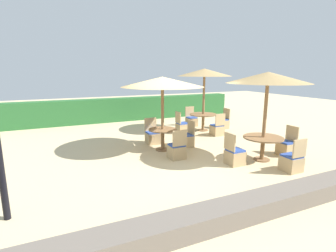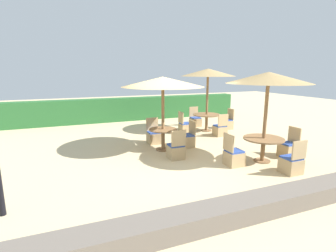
{
  "view_description": "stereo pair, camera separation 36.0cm",
  "coord_description": "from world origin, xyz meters",
  "px_view_note": "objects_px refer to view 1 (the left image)",
  "views": [
    {
      "loc": [
        -3.41,
        -6.86,
        2.66
      ],
      "look_at": [
        0.0,
        0.6,
        0.9
      ],
      "focal_mm": 28.0,
      "sensor_mm": 36.0,
      "label": 1
    },
    {
      "loc": [
        -3.08,
        -7.0,
        2.66
      ],
      "look_at": [
        0.0,
        0.6,
        0.9
      ],
      "focal_mm": 28.0,
      "sensor_mm": 36.0,
      "label": 2
    }
  ],
  "objects_px": {
    "patio_chair_back_right_west": "(182,127)",
    "patio_chair_back_right_north": "(191,121)",
    "patio_chair_center_east": "(186,139)",
    "patio_chair_front_right_east": "(287,147)",
    "patio_chair_center_north": "(152,137)",
    "parasol_front_right": "(268,78)",
    "round_table_center": "(163,134)",
    "patio_chair_front_right_south": "(292,162)",
    "patio_chair_center_south": "(177,150)",
    "parasol_back_right": "(204,73)",
    "round_table_back_right": "(203,117)",
    "round_table_front_right": "(263,141)",
    "patio_chair_back_right_south": "(217,129)",
    "patio_chair_front_right_west": "(234,156)",
    "patio_chair_back_right_east": "(223,123)",
    "parasol_center": "(162,82)"
  },
  "relations": [
    {
      "from": "parasol_front_right",
      "to": "parasol_back_right",
      "type": "bearing_deg",
      "value": 83.16
    },
    {
      "from": "patio_chair_center_south",
      "to": "patio_chair_back_right_east",
      "type": "bearing_deg",
      "value": 37.29
    },
    {
      "from": "round_table_back_right",
      "to": "patio_chair_front_right_south",
      "type": "height_order",
      "value": "patio_chair_front_right_south"
    },
    {
      "from": "round_table_front_right",
      "to": "patio_chair_front_right_south",
      "type": "relative_size",
      "value": 1.25
    },
    {
      "from": "patio_chair_front_right_east",
      "to": "patio_chair_center_south",
      "type": "bearing_deg",
      "value": 71.16
    },
    {
      "from": "round_table_back_right",
      "to": "parasol_front_right",
      "type": "height_order",
      "value": "parasol_front_right"
    },
    {
      "from": "round_table_center",
      "to": "patio_chair_center_south",
      "type": "distance_m",
      "value": 1.03
    },
    {
      "from": "round_table_front_right",
      "to": "patio_chair_front_right_south",
      "type": "height_order",
      "value": "patio_chair_front_right_south"
    },
    {
      "from": "round_table_back_right",
      "to": "parasol_front_right",
      "type": "xyz_separation_m",
      "value": [
        -0.49,
        -4.12,
        1.82
      ]
    },
    {
      "from": "parasol_back_right",
      "to": "parasol_front_right",
      "type": "bearing_deg",
      "value": -96.84
    },
    {
      "from": "patio_chair_center_east",
      "to": "patio_chair_front_right_east",
      "type": "distance_m",
      "value": 3.27
    },
    {
      "from": "patio_chair_center_north",
      "to": "parasol_front_right",
      "type": "relative_size",
      "value": 0.36
    },
    {
      "from": "parasol_center",
      "to": "round_table_front_right",
      "type": "distance_m",
      "value": 3.6
    },
    {
      "from": "patio_chair_back_right_south",
      "to": "patio_chair_back_right_north",
      "type": "bearing_deg",
      "value": 92.18
    },
    {
      "from": "patio_chair_front_right_south",
      "to": "parasol_back_right",
      "type": "bearing_deg",
      "value": 85.09
    },
    {
      "from": "round_table_back_right",
      "to": "patio_chair_center_east",
      "type": "bearing_deg",
      "value": -134.59
    },
    {
      "from": "parasol_center",
      "to": "patio_chair_center_south",
      "type": "height_order",
      "value": "parasol_center"
    },
    {
      "from": "patio_chair_front_right_east",
      "to": "patio_chair_front_right_west",
      "type": "distance_m",
      "value": 2.06
    },
    {
      "from": "patio_chair_back_right_west",
      "to": "patio_chair_back_right_south",
      "type": "bearing_deg",
      "value": 48.79
    },
    {
      "from": "patio_chair_back_right_south",
      "to": "patio_chair_center_north",
      "type": "bearing_deg",
      "value": -179.02
    },
    {
      "from": "patio_chair_center_east",
      "to": "patio_chair_back_right_south",
      "type": "bearing_deg",
      "value": -65.07
    },
    {
      "from": "round_table_back_right",
      "to": "patio_chair_front_right_west",
      "type": "bearing_deg",
      "value": -110.14
    },
    {
      "from": "round_table_back_right",
      "to": "patio_chair_front_right_east",
      "type": "bearing_deg",
      "value": -82.19
    },
    {
      "from": "patio_chair_back_right_west",
      "to": "patio_chair_back_right_north",
      "type": "xyz_separation_m",
      "value": [
        1.05,
        1.04,
        0.0
      ]
    },
    {
      "from": "patio_chair_center_south",
      "to": "patio_chair_front_right_west",
      "type": "bearing_deg",
      "value": -41.82
    },
    {
      "from": "patio_chair_back_right_south",
      "to": "patio_chair_back_right_north",
      "type": "relative_size",
      "value": 1.0
    },
    {
      "from": "patio_chair_back_right_north",
      "to": "patio_chair_front_right_east",
      "type": "bearing_deg",
      "value": 96.54
    },
    {
      "from": "round_table_back_right",
      "to": "parasol_front_right",
      "type": "distance_m",
      "value": 4.53
    },
    {
      "from": "patio_chair_front_right_east",
      "to": "patio_chair_back_right_south",
      "type": "bearing_deg",
      "value": 9.39
    },
    {
      "from": "patio_chair_back_right_south",
      "to": "patio_chair_back_right_west",
      "type": "bearing_deg",
      "value": 138.79
    },
    {
      "from": "round_table_center",
      "to": "patio_chair_front_right_south",
      "type": "distance_m",
      "value": 3.98
    },
    {
      "from": "round_table_front_right",
      "to": "patio_chair_front_right_west",
      "type": "bearing_deg",
      "value": 177.88
    },
    {
      "from": "parasol_front_right",
      "to": "patio_chair_back_right_north",
      "type": "bearing_deg",
      "value": 84.76
    },
    {
      "from": "round_table_center",
      "to": "patio_chair_back_right_south",
      "type": "xyz_separation_m",
      "value": [
        2.87,
        0.94,
        -0.29
      ]
    },
    {
      "from": "patio_chair_center_north",
      "to": "round_table_back_right",
      "type": "relative_size",
      "value": 0.78
    },
    {
      "from": "round_table_center",
      "to": "patio_chair_back_right_west",
      "type": "distance_m",
      "value": 2.61
    },
    {
      "from": "patio_chair_center_north",
      "to": "parasol_back_right",
      "type": "height_order",
      "value": "parasol_back_right"
    },
    {
      "from": "parasol_back_right",
      "to": "patio_chair_front_right_east",
      "type": "relative_size",
      "value": 2.92
    },
    {
      "from": "patio_chair_back_right_west",
      "to": "patio_chair_back_right_north",
      "type": "bearing_deg",
      "value": 134.63
    },
    {
      "from": "patio_chair_back_right_south",
      "to": "patio_chair_back_right_west",
      "type": "xyz_separation_m",
      "value": [
        -1.13,
        0.99,
        0.0
      ]
    },
    {
      "from": "parasol_back_right",
      "to": "round_table_back_right",
      "type": "height_order",
      "value": "parasol_back_right"
    },
    {
      "from": "patio_chair_back_right_east",
      "to": "patio_chair_back_right_west",
      "type": "bearing_deg",
      "value": 90.05
    },
    {
      "from": "patio_chair_front_right_east",
      "to": "round_table_center",
      "type": "bearing_deg",
      "value": 57.8
    },
    {
      "from": "round_table_center",
      "to": "patio_chair_back_right_north",
      "type": "xyz_separation_m",
      "value": [
        2.79,
        2.96,
        -0.29
      ]
    },
    {
      "from": "round_table_center",
      "to": "patio_chair_front_right_south",
      "type": "relative_size",
      "value": 1.01
    },
    {
      "from": "patio_chair_center_east",
      "to": "patio_chair_back_right_west",
      "type": "height_order",
      "value": "same"
    },
    {
      "from": "patio_chair_back_right_north",
      "to": "patio_chair_center_east",
      "type": "bearing_deg",
      "value": 57.43
    },
    {
      "from": "round_table_center",
      "to": "patio_chair_center_south",
      "type": "xyz_separation_m",
      "value": [
        0.04,
        -0.99,
        -0.29
      ]
    },
    {
      "from": "round_table_back_right",
      "to": "round_table_front_right",
      "type": "xyz_separation_m",
      "value": [
        -0.49,
        -4.12,
        -0.03
      ]
    },
    {
      "from": "patio_chair_center_north",
      "to": "patio_chair_center_east",
      "type": "bearing_deg",
      "value": 137.64
    }
  ]
}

